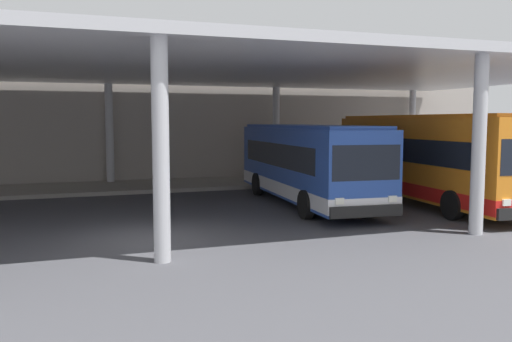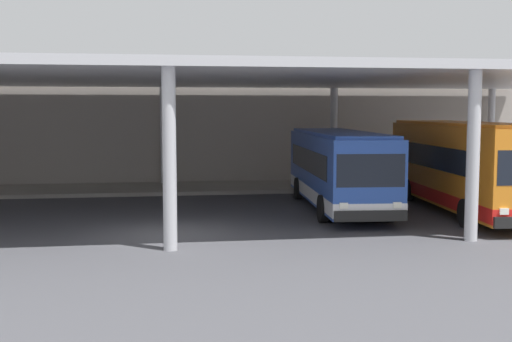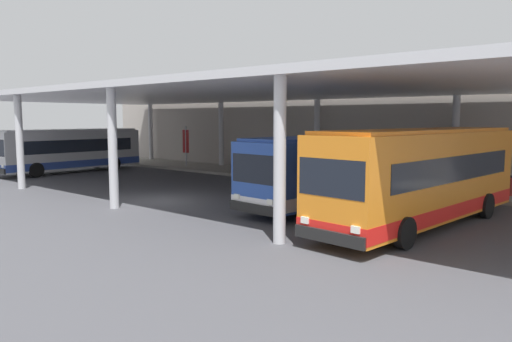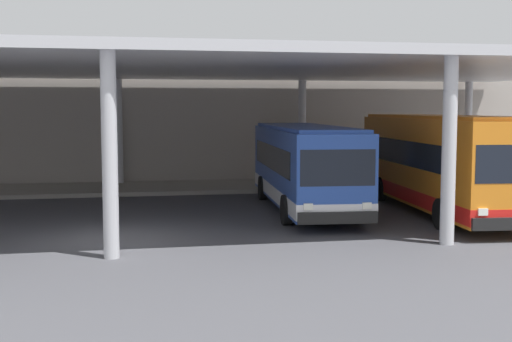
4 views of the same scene
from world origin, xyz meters
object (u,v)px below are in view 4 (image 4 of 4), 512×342
bus_second_bay (305,166)px  bus_middle_bay (438,162)px  bench_waiting (313,173)px  trash_bin (376,171)px

bus_second_bay → bus_middle_bay: 4.91m
bus_middle_bay → bench_waiting: 9.21m
bus_middle_bay → bench_waiting: bus_middle_bay is taller
bus_second_bay → trash_bin: bearing=51.9°
bench_waiting → bus_middle_bay: bearing=-75.8°
bench_waiting → trash_bin: 3.22m
bench_waiting → trash_bin: size_ratio=1.84×
bus_middle_bay → trash_bin: bearing=83.7°
bus_second_bay → trash_bin: 9.19m
bus_second_bay → trash_bin: size_ratio=10.90×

